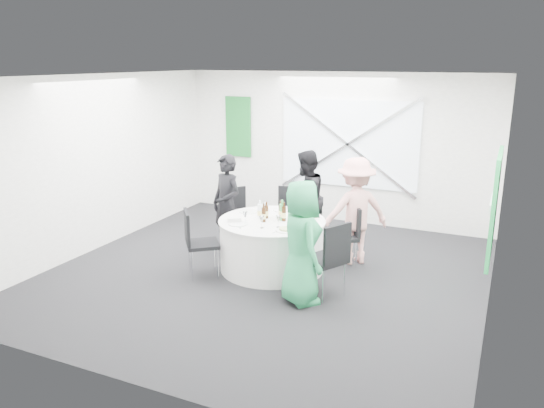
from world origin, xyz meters
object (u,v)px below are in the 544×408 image
at_px(banquet_table, 272,245).
at_px(chair_front_left, 196,238).
at_px(person_man_back_left, 227,204).
at_px(person_man_back, 306,198).
at_px(green_water_bottle, 282,212).
at_px(person_woman_pink, 355,211).
at_px(chair_back, 289,212).
at_px(chair_back_left, 237,212).
at_px(clear_water_bottle, 260,211).
at_px(chair_front_right, 330,254).
at_px(chair_back_right, 348,231).
at_px(person_woman_green, 301,243).

height_order(banquet_table, chair_front_left, chair_front_left).
relative_size(person_man_back_left, person_man_back, 0.99).
bearing_deg(green_water_bottle, person_woman_pink, 39.49).
relative_size(chair_back, person_man_back, 0.61).
height_order(person_man_back_left, person_man_back, person_man_back).
distance_m(chair_back_left, green_water_bottle, 1.36).
bearing_deg(person_man_back_left, chair_front_left, -62.78).
height_order(chair_back, chair_front_left, chair_front_left).
relative_size(person_man_back_left, clear_water_bottle, 5.78).
xyz_separation_m(person_man_back, green_water_bottle, (0.09, -1.19, 0.08)).
bearing_deg(chair_front_left, chair_front_right, -125.81).
bearing_deg(person_woman_pink, chair_front_left, 0.69).
bearing_deg(chair_back_right, clear_water_bottle, -94.44).
distance_m(person_man_back, person_woman_green, 2.21).
height_order(chair_back, chair_back_right, chair_back).
bearing_deg(green_water_bottle, chair_back_right, 34.63).
xyz_separation_m(person_woman_green, green_water_bottle, (-0.65, 0.89, 0.08)).
height_order(chair_back_right, person_man_back_left, person_man_back_left).
height_order(chair_back, person_man_back, person_man_back).
bearing_deg(person_woman_pink, chair_back_left, -36.66).
relative_size(chair_back_left, chair_front_left, 0.98).
xyz_separation_m(chair_back_left, person_woman_green, (1.76, -1.60, 0.24)).
distance_m(person_man_back_left, person_woman_green, 2.14).
distance_m(chair_front_left, green_water_bottle, 1.28).
distance_m(banquet_table, person_man_back_left, 1.12).
distance_m(person_man_back, green_water_bottle, 1.20).
height_order(chair_back_right, green_water_bottle, green_water_bottle).
bearing_deg(person_man_back, clear_water_bottle, -8.77).
bearing_deg(chair_back, person_woman_pink, -24.92).
relative_size(chair_back_left, green_water_bottle, 3.15).
xyz_separation_m(chair_back_right, chair_front_right, (0.12, -1.22, 0.07)).
xyz_separation_m(chair_back_right, chair_front_left, (-1.83, -1.32, 0.04)).
height_order(chair_back_left, chair_front_right, chair_front_right).
height_order(green_water_bottle, clear_water_bottle, green_water_bottle).
distance_m(person_man_back, person_woman_pink, 1.08).
height_order(chair_back, chair_back_left, chair_back).
distance_m(banquet_table, chair_back_left, 1.25).
distance_m(chair_back, person_man_back, 0.36).
distance_m(person_woman_pink, clear_water_bottle, 1.44).
relative_size(chair_front_left, person_woman_green, 0.61).
bearing_deg(person_woman_green, chair_back_left, 4.84).
distance_m(chair_back_left, chair_back_right, 1.96).
xyz_separation_m(chair_back_left, person_woman_pink, (2.00, 0.02, 0.25)).
bearing_deg(person_man_back, chair_back, -58.08).
relative_size(person_woman_green, clear_water_bottle, 5.82).
bearing_deg(chair_back_left, chair_back, -28.63).
bearing_deg(chair_back_right, person_man_back, -156.38).
xyz_separation_m(banquet_table, person_woman_pink, (1.02, 0.78, 0.43)).
distance_m(chair_front_right, clear_water_bottle, 1.43).
distance_m(banquet_table, person_woman_green, 1.22).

